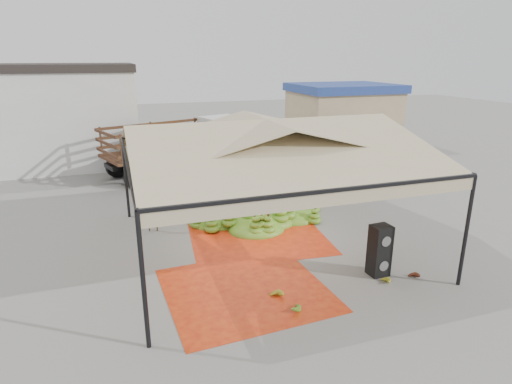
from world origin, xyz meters
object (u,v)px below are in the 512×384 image
object	(u,v)px
speaker_stack	(380,250)
vendor	(254,176)
banana_heap	(258,205)
truck_right	(319,146)
truck_left	(186,141)

from	to	relation	value
speaker_stack	vendor	xyz separation A→B (m)	(-1.07, 7.59, 0.23)
banana_heap	truck_right	size ratio (longest dim) A/B	0.72
vendor	truck_left	distance (m)	5.62
vendor	truck_left	bearing A→B (deg)	-71.93
banana_heap	vendor	xyz separation A→B (m)	(0.71, 2.54, 0.40)
banana_heap	truck_left	bearing A→B (deg)	99.47
banana_heap	speaker_stack	world-z (taller)	speaker_stack
truck_left	vendor	bearing A→B (deg)	-88.47
speaker_stack	truck_left	size ratio (longest dim) A/B	0.18
banana_heap	vendor	world-z (taller)	vendor
truck_left	truck_right	world-z (taller)	truck_left
banana_heap	speaker_stack	size ratio (longest dim) A/B	3.54
banana_heap	vendor	bearing A→B (deg)	74.48
banana_heap	speaker_stack	xyz separation A→B (m)	(1.78, -5.05, 0.17)
speaker_stack	truck_right	bearing A→B (deg)	69.31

